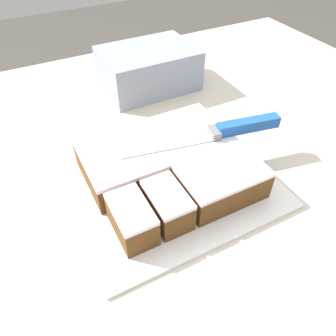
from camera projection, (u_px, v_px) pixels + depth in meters
The scene contains 6 objects.
ground_plane at pixel (173, 331), 1.29m from camera, with size 8.00×8.00×0.00m, color #4C4742.
countertop at pixel (174, 272), 0.98m from camera, with size 1.40×1.10×0.92m.
cake_board at pixel (168, 180), 0.61m from camera, with size 0.36×0.33×0.01m.
cake at pixel (169, 166), 0.59m from camera, with size 0.27×0.24×0.06m.
knife at pixel (230, 129), 0.61m from camera, with size 0.31×0.08×0.02m.
storage_box at pixel (149, 69), 0.83m from camera, with size 0.23×0.17×0.10m.
Camera 1 is at (-0.25, -0.43, 1.35)m, focal length 35.00 mm.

